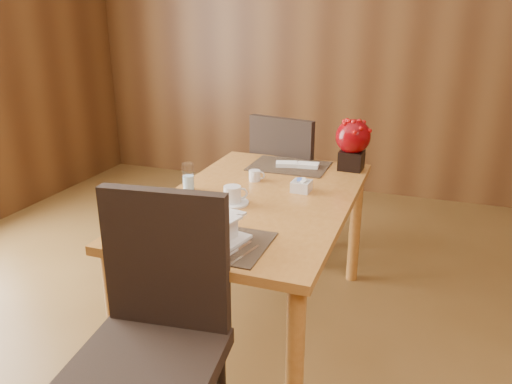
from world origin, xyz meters
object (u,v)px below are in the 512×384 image
(soup_setting, at_px, (201,230))
(far_chair, at_px, (289,179))
(creamer_jug, at_px, (255,176))
(sugar_caddy, at_px, (301,186))
(near_chair, at_px, (155,326))
(dining_table, at_px, (258,215))
(coffee_cup, at_px, (232,196))
(berry_decor, at_px, (353,141))
(water_glass, at_px, (188,177))
(bread_plate, at_px, (135,238))

(soup_setting, xyz_separation_m, far_chair, (-0.06, 1.45, -0.25))
(creamer_jug, distance_m, sugar_caddy, 0.29)
(sugar_caddy, xyz_separation_m, near_chair, (-0.23, -1.07, -0.19))
(dining_table, height_order, soup_setting, soup_setting)
(dining_table, height_order, far_chair, far_chair)
(soup_setting, bearing_deg, far_chair, 105.91)
(coffee_cup, height_order, near_chair, near_chair)
(sugar_caddy, height_order, near_chair, near_chair)
(berry_decor, bearing_deg, soup_setting, -107.82)
(berry_decor, height_order, near_chair, berry_decor)
(soup_setting, distance_m, near_chair, 0.41)
(berry_decor, bearing_deg, water_glass, -138.38)
(soup_setting, bearing_deg, near_chair, -80.46)
(coffee_cup, bearing_deg, dining_table, 57.06)
(soup_setting, bearing_deg, sugar_caddy, 87.39)
(creamer_jug, bearing_deg, water_glass, -148.55)
(sugar_caddy, relative_size, far_chair, 0.09)
(soup_setting, relative_size, berry_decor, 1.18)
(water_glass, height_order, near_chair, near_chair)
(sugar_caddy, xyz_separation_m, bread_plate, (-0.48, -0.78, -0.02))
(soup_setting, height_order, far_chair, far_chair)
(near_chair, bearing_deg, soup_setting, 79.33)
(near_chair, xyz_separation_m, far_chair, (-0.04, 1.79, -0.03))
(dining_table, bearing_deg, near_chair, -93.47)
(coffee_cup, relative_size, bread_plate, 0.99)
(soup_setting, relative_size, creamer_jug, 4.33)
(creamer_jug, height_order, berry_decor, berry_decor)
(sugar_caddy, height_order, berry_decor, berry_decor)
(far_chair, bearing_deg, water_glass, 85.22)
(soup_setting, xyz_separation_m, coffee_cup, (-0.05, 0.44, -0.02))
(bread_plate, bearing_deg, near_chair, -49.25)
(sugar_caddy, relative_size, berry_decor, 0.31)
(dining_table, distance_m, near_chair, 0.92)
(water_glass, relative_size, sugar_caddy, 1.54)
(soup_setting, relative_size, water_glass, 2.43)
(berry_decor, bearing_deg, coffee_cup, -120.21)
(dining_table, bearing_deg, bread_plate, -115.68)
(dining_table, height_order, near_chair, near_chair)
(coffee_cup, relative_size, near_chair, 0.15)
(sugar_caddy, bearing_deg, near_chair, -102.39)
(bread_plate, bearing_deg, dining_table, 64.32)
(soup_setting, xyz_separation_m, water_glass, (-0.34, 0.55, 0.01))
(coffee_cup, bearing_deg, near_chair, -87.92)
(soup_setting, bearing_deg, creamer_jug, 108.66)
(dining_table, bearing_deg, water_glass, -176.56)
(creamer_jug, height_order, near_chair, near_chair)
(dining_table, bearing_deg, sugar_caddy, 40.37)
(coffee_cup, bearing_deg, bread_plate, -113.63)
(dining_table, xyz_separation_m, near_chair, (-0.06, -0.91, -0.07))
(coffee_cup, distance_m, sugar_caddy, 0.38)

